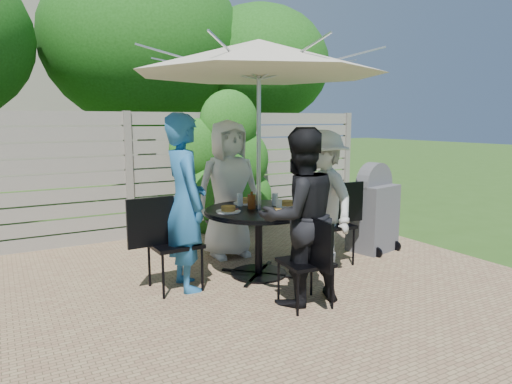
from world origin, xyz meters
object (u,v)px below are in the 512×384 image
umbrella (259,58)px  person_left (185,203)px  plate_right (287,204)px  bbq_grill (373,211)px  person_back (229,190)px  plate_front (275,213)px  patio_table (259,230)px  chair_right (330,240)px  glass_front (279,206)px  chair_front (306,280)px  glass_right (275,199)px  syrup_jug (252,201)px  person_front (299,217)px  glass_back (240,200)px  plate_left (228,210)px  chair_left (174,263)px  coffee_cup (258,200)px  person_right (322,199)px  chair_back (225,235)px  plate_back (245,202)px

umbrella → person_left: 1.68m
plate_right → bbq_grill: 1.46m
person_back → plate_front: person_back is taller
patio_table → bbq_grill: (1.79, 0.10, 0.01)m
chair_right → glass_front: (-0.87, -0.21, 0.54)m
person_left → plate_front: size_ratio=6.91×
chair_front → glass_right: glass_right is taller
patio_table → syrup_jug: (-0.06, 0.05, 0.31)m
person_front → person_back: bearing=-90.0°
chair_front → chair_right: 1.37m
glass_back → syrup_jug: (0.03, -0.21, 0.01)m
plate_left → syrup_jug: syrup_jug is taller
patio_table → plate_left: bearing=176.9°
chair_front → glass_right: bearing=-12.0°
plate_front → syrup_jug: (-0.04, 0.41, 0.06)m
chair_left → person_left: bearing=-4.4°
plate_front → plate_right: same height
plate_left → coffee_cup: coffee_cup is taller
person_front → syrup_jug: 0.88m
umbrella → person_right: size_ratio=1.71×
person_right → plate_right: size_ratio=6.20×
glass_front → umbrella: bearing=108.9°
glass_back → glass_front: 0.56m
glass_front → chair_left: bearing=163.4°
umbrella → plate_front: (-0.02, -0.36, -1.57)m
person_front → chair_right: (1.01, 0.78, -0.53)m
plate_right → glass_front: glass_front is taller
syrup_jug → person_front: bearing=-89.2°
coffee_cup → bbq_grill: bearing=-3.8°
person_front → plate_front: (0.03, 0.47, -0.04)m
patio_table → chair_back: 1.00m
patio_table → coffee_cup: 0.38m
glass_back → plate_right: bearing=-32.3°
syrup_jug → coffee_cup: (0.17, 0.16, -0.02)m
plate_right → syrup_jug: syrup_jug is taller
person_right → plate_left: (-1.19, 0.06, -0.02)m
chair_back → glass_front: bearing=7.8°
person_right → plate_front: person_right is taller
glass_front → syrup_jug: 0.35m
glass_front → coffee_cup: (0.02, 0.48, -0.01)m
plate_right → umbrella: bearing=176.9°
chair_back → plate_back: bearing=2.9°
person_left → glass_back: size_ratio=12.83×
person_back → person_right: 1.18m
chair_back → plate_left: 1.16m
glass_right → patio_table: bearing=-161.1°
chair_back → plate_back: (-0.03, -0.60, 0.53)m
plate_left → plate_right: same height
chair_right → plate_back: bearing=-19.8°
person_back → plate_right: size_ratio=6.65×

